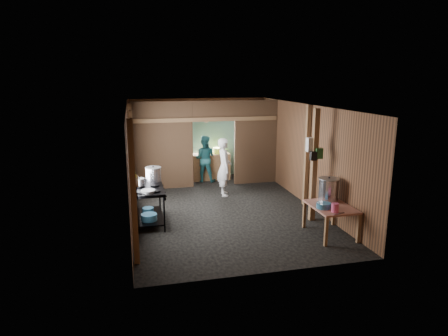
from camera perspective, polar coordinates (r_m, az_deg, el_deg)
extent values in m
cube|color=black|center=(10.08, -0.26, -5.85)|extent=(4.50, 7.00, 0.00)
cube|color=#2A2928|center=(9.56, -0.28, 9.05)|extent=(4.50, 7.00, 0.00)
cube|color=brown|center=(13.12, -3.72, 4.40)|extent=(4.50, 0.00, 2.60)
cube|color=brown|center=(6.49, 6.72, -4.69)|extent=(4.50, 0.00, 2.60)
cube|color=brown|center=(9.50, -13.61, 0.74)|extent=(0.00, 7.00, 2.60)
cube|color=brown|center=(10.47, 11.83, 1.94)|extent=(0.00, 7.00, 2.60)
cube|color=brown|center=(11.69, -9.07, 3.20)|extent=(1.85, 0.10, 2.60)
cube|color=brown|center=(12.24, 4.62, 3.76)|extent=(1.35, 0.10, 2.60)
cube|color=brown|center=(11.78, -1.51, 8.34)|extent=(1.30, 0.10, 0.60)
cube|color=#76A6A2|center=(13.07, -3.67, 4.15)|extent=(4.40, 0.06, 2.50)
cube|color=olive|center=(12.81, -1.92, 0.22)|extent=(1.20, 0.50, 0.85)
cylinder|color=silver|center=(12.99, -2.59, 7.00)|extent=(0.20, 0.03, 0.20)
cube|color=olive|center=(6.98, -13.04, -3.66)|extent=(0.10, 0.12, 2.60)
cube|color=olive|center=(8.72, -13.15, -0.33)|extent=(0.10, 0.12, 2.60)
cube|color=olive|center=(10.68, -13.23, 2.09)|extent=(0.10, 0.12, 2.60)
cube|color=olive|center=(10.26, 11.94, 1.72)|extent=(0.10, 0.12, 2.60)
cube|color=olive|center=(9.15, 12.96, 0.31)|extent=(0.12, 0.12, 2.60)
cube|color=olive|center=(11.71, -2.66, 7.07)|extent=(4.40, 0.12, 0.12)
cylinder|color=gray|center=(9.83, -13.48, 3.23)|extent=(0.03, 0.34, 0.34)
cylinder|color=black|center=(10.24, -13.46, 3.04)|extent=(0.03, 0.30, 0.30)
cube|color=olive|center=(7.44, -12.89, -1.82)|extent=(0.14, 0.80, 0.03)
cylinder|color=silver|center=(7.18, -12.89, -1.82)|extent=(0.07, 0.07, 0.10)
cylinder|color=yellow|center=(7.42, -12.91, -1.34)|extent=(0.08, 0.08, 0.10)
cylinder|color=#205023|center=(7.63, -12.93, -0.94)|extent=(0.06, 0.06, 0.10)
cube|color=silver|center=(9.11, 12.61, 3.34)|extent=(0.22, 0.15, 0.32)
cube|color=#205023|center=(9.07, 13.62, 2.09)|extent=(0.16, 0.12, 0.24)
cube|color=black|center=(9.00, 12.86, 1.73)|extent=(0.14, 0.10, 0.20)
cylinder|color=#B9B8C7|center=(9.41, -12.26, -1.79)|extent=(0.19, 0.19, 0.09)
cylinder|color=#30678A|center=(8.91, -10.85, -7.04)|extent=(0.36, 0.36, 0.15)
cylinder|color=#30678A|center=(9.45, -11.01, -6.01)|extent=(0.26, 0.26, 0.11)
cylinder|color=#30678A|center=(8.33, 14.30, -5.31)|extent=(0.36, 0.36, 0.11)
cylinder|color=#D64C79|center=(8.14, 15.85, -5.58)|extent=(0.19, 0.19, 0.18)
cube|color=#B9B8C7|center=(8.07, 16.34, -6.40)|extent=(0.30, 0.11, 0.01)
cylinder|color=yellow|center=(12.75, -0.88, 2.55)|extent=(0.34, 0.34, 0.19)
imported|color=white|center=(10.98, 0.03, 0.14)|extent=(0.44, 0.62, 1.63)
imported|color=#26686F|center=(12.49, -2.87, 1.37)|extent=(0.87, 0.77, 1.48)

